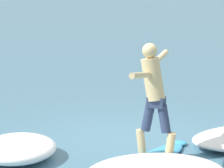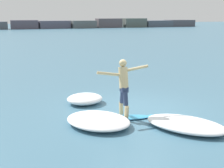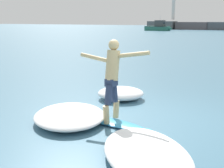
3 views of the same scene
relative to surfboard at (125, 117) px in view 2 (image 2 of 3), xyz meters
The scene contains 7 objects.
ground_plane 1.06m from the surfboard, 42.58° to the left, with size 200.00×200.00×0.00m, color teal.
rock_jetty_breakwater 64.28m from the surfboard, 77.35° to the left, with size 64.92×4.81×6.33m.
surfboard is the anchor object (origin of this frame).
surfer 1.09m from the surfboard, 118.05° to the left, with size 1.65×0.66×1.78m.
wave_foam_at_tail 1.92m from the surfboard, 48.19° to the right, with size 2.45×2.68×0.28m.
wave_foam_at_nose 2.20m from the surfboard, 108.87° to the left, with size 1.69×1.64×0.35m.
wave_foam_beside 0.99m from the surfboard, 165.17° to the right, with size 2.42×2.56×0.28m.
Camera 2 is at (-4.37, -9.25, 3.20)m, focal length 50.00 mm.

